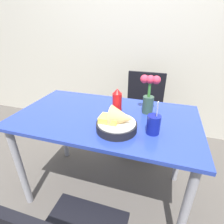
% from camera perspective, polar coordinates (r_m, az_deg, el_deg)
% --- Properties ---
extents(ground_plane, '(12.00, 12.00, 0.00)m').
position_cam_1_polar(ground_plane, '(1.72, -1.69, -23.80)').
color(ground_plane, '#4C4742').
extents(wall_window, '(7.00, 0.06, 2.60)m').
position_cam_1_polar(wall_window, '(2.24, 8.67, 25.88)').
color(wall_window, '#B7B2A3').
rests_on(wall_window, ground_plane).
extents(dining_table, '(1.27, 0.72, 0.75)m').
position_cam_1_polar(dining_table, '(1.29, -2.07, -5.27)').
color(dining_table, '#233893').
rests_on(dining_table, ground_plane).
extents(chair_far_window, '(0.40, 0.40, 0.87)m').
position_cam_1_polar(chair_far_window, '(1.96, 10.24, 1.87)').
color(chair_far_window, black).
rests_on(chair_far_window, ground_plane).
extents(food_basket, '(0.25, 0.25, 0.16)m').
position_cam_1_polar(food_basket, '(1.04, 2.00, -3.40)').
color(food_basket, black).
rests_on(food_basket, dining_table).
extents(ketchup_bottle, '(0.06, 0.06, 0.19)m').
position_cam_1_polar(ketchup_bottle, '(1.22, 1.67, 3.30)').
color(ketchup_bottle, red).
rests_on(ketchup_bottle, dining_table).
extents(drink_cup, '(0.08, 0.08, 0.22)m').
position_cam_1_polar(drink_cup, '(1.04, 13.35, -4.15)').
color(drink_cup, navy).
rests_on(drink_cup, dining_table).
extents(flower_vase, '(0.14, 0.08, 0.28)m').
position_cam_1_polar(flower_vase, '(1.24, 11.96, 5.70)').
color(flower_vase, '#2D4738').
rests_on(flower_vase, dining_table).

